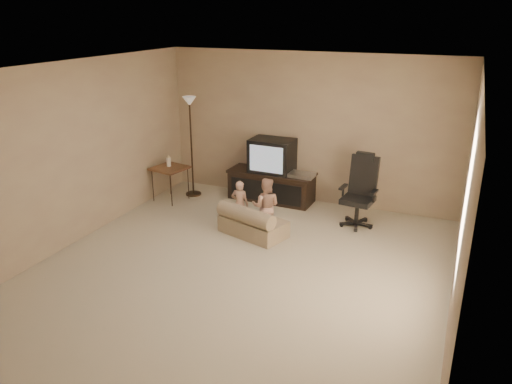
# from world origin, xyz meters

# --- Properties ---
(floor) EXTENTS (5.50, 5.50, 0.00)m
(floor) POSITION_xyz_m (0.00, 0.00, 0.00)
(floor) COLOR #BCB195
(floor) RESTS_ON ground
(room_shell) EXTENTS (5.50, 5.50, 5.50)m
(room_shell) POSITION_xyz_m (0.00, 0.00, 1.52)
(room_shell) COLOR white
(room_shell) RESTS_ON floor
(tv_stand) EXTENTS (1.52, 0.60, 1.08)m
(tv_stand) POSITION_xyz_m (-0.55, 2.49, 0.45)
(tv_stand) COLOR black
(tv_stand) RESTS_ON floor
(office_chair) EXTENTS (0.57, 0.60, 1.12)m
(office_chair) POSITION_xyz_m (1.06, 2.02, 0.40)
(office_chair) COLOR black
(office_chair) RESTS_ON floor
(side_table) EXTENTS (0.62, 0.62, 0.80)m
(side_table) POSITION_xyz_m (-2.15, 1.80, 0.57)
(side_table) COLOR brown
(side_table) RESTS_ON floor
(floor_lamp) EXTENTS (0.27, 0.27, 1.75)m
(floor_lamp) POSITION_xyz_m (-1.93, 2.18, 1.28)
(floor_lamp) COLOR black
(floor_lamp) RESTS_ON floor
(child_sofa) EXTENTS (1.07, 0.80, 0.47)m
(child_sofa) POSITION_xyz_m (-0.29, 1.02, 0.19)
(child_sofa) COLOR tan
(child_sofa) RESTS_ON floor
(toddler_left) EXTENTS (0.29, 0.22, 0.74)m
(toddler_left) POSITION_xyz_m (-0.56, 1.23, 0.37)
(toddler_left) COLOR tan
(toddler_left) RESTS_ON floor
(toddler_right) EXTENTS (0.46, 0.31, 0.86)m
(toddler_right) POSITION_xyz_m (-0.12, 1.16, 0.43)
(toddler_right) COLOR tan
(toddler_right) RESTS_ON floor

